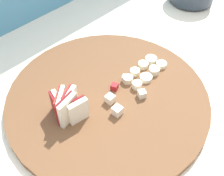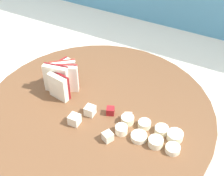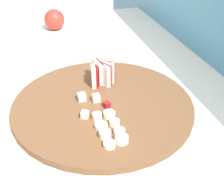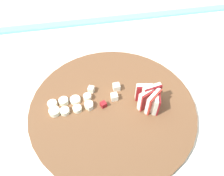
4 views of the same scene
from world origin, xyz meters
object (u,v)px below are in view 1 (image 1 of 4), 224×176
banana_slice_rows (145,71)px  cutting_board (108,98)px  apple_dice_pile (121,97)px  apple_wedge_fan (66,106)px

banana_slice_rows → cutting_board: bearing=173.4°
cutting_board → apple_dice_pile: apple_dice_pile is taller
cutting_board → apple_dice_pile: size_ratio=4.37×
apple_dice_pile → banana_slice_rows: bearing=8.2°
apple_wedge_fan → banana_slice_rows: (0.21, -0.04, -0.02)m
cutting_board → banana_slice_rows: (0.12, -0.01, 0.01)m
banana_slice_rows → apple_dice_pile: bearing=-171.8°
apple_wedge_fan → apple_dice_pile: size_ratio=0.72×
apple_wedge_fan → banana_slice_rows: 0.22m
cutting_board → banana_slice_rows: 0.12m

